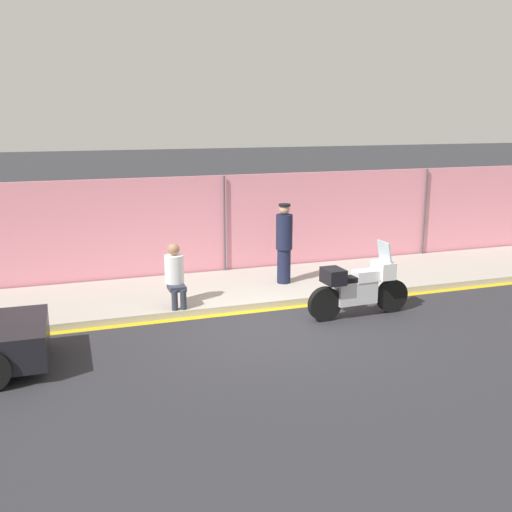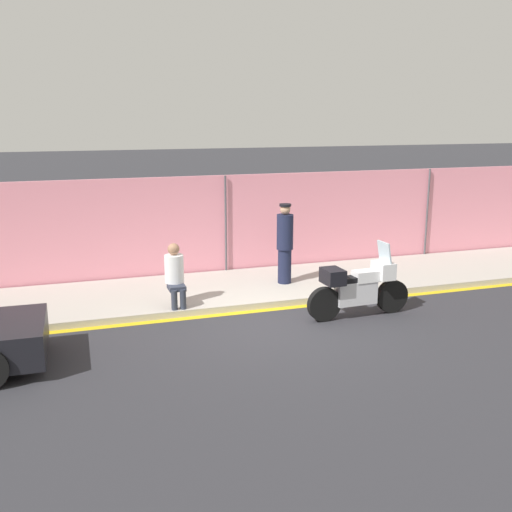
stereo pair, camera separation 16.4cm
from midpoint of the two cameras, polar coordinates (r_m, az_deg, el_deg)
The scene contains 7 objects.
ground_plane at distance 11.74m, azimuth 1.75°, elevation -6.49°, with size 120.00×120.00×0.00m, color #2D2D33.
sidewalk at distance 13.87m, azimuth -1.70°, elevation -3.04°, with size 43.06×2.84×0.14m.
curb_paint_stripe at distance 12.52m, azimuth 0.35°, elevation -5.20°, with size 43.06×0.18×0.01m.
storefront_fence at distance 15.00m, azimuth -3.44°, elevation 2.88°, with size 40.91×0.17×2.53m.
motorcycle at distance 12.16m, azimuth 9.37°, elevation -2.95°, with size 2.24×0.55×1.51m.
officer_standing at distance 13.81m, azimuth 2.35°, elevation 1.27°, with size 0.38×0.38×1.86m.
person_seated_on_curb at distance 12.36m, azimuth -8.11°, elevation -1.49°, with size 0.39×0.67×1.28m.
Camera 1 is at (-3.97, -10.31, 3.99)m, focal length 42.00 mm.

